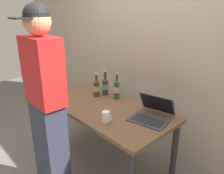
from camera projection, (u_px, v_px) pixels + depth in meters
name	position (u px, v px, depth m)	size (l,w,h in m)	color
ground_plane	(107.00, 161.00, 2.62)	(8.00, 8.00, 0.00)	slate
desk	(106.00, 114.00, 2.40)	(1.48, 0.76, 0.71)	brown
laptop	(152.00, 113.00, 2.11)	(0.42, 0.42, 0.21)	#383D4C
beer_bottle_green	(97.00, 88.00, 2.62)	(0.07, 0.07, 0.29)	#472B14
beer_bottle_dark	(105.00, 86.00, 2.66)	(0.07, 0.07, 0.30)	#333333
beer_bottle_brown	(117.00, 89.00, 2.54)	(0.07, 0.07, 0.31)	#1E5123
person_figure	(47.00, 106.00, 1.90)	(0.39, 0.29, 1.76)	#2D3347
coffee_mug	(106.00, 117.00, 2.03)	(0.11, 0.07, 0.11)	white
back_wall	(153.00, 44.00, 2.66)	(6.00, 0.10, 2.60)	tan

